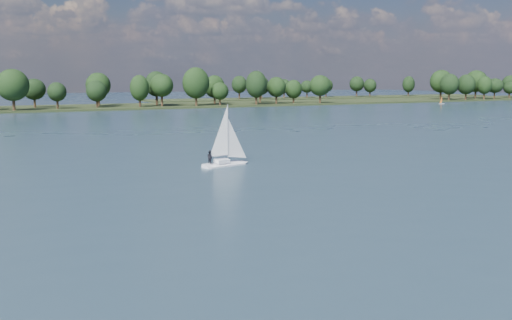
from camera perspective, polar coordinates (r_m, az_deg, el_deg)
The scene contains 6 objects.
ground at distance 118.70m, azimuth -12.23°, elevation 2.39°, with size 700.00×700.00×0.00m, color #233342.
far_shore at distance 228.47m, azimuth -19.59°, elevation 4.81°, with size 660.00×40.00×1.50m, color black.
far_shore_back at distance 334.00m, azimuth 7.61°, elevation 6.14°, with size 220.00×30.00×1.40m, color black.
sailboat at distance 75.66m, azimuth -3.24°, elevation 1.18°, with size 6.79×3.37×8.60m.
dinghy_orange at distance 271.69m, azimuth 18.10°, elevation 5.54°, with size 2.49×1.22×3.82m.
treeline at distance 223.14m, azimuth -21.91°, elevation 6.73°, with size 562.48×74.01×18.43m.
Camera 1 is at (-30.44, -14.14, 11.65)m, focal length 40.00 mm.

